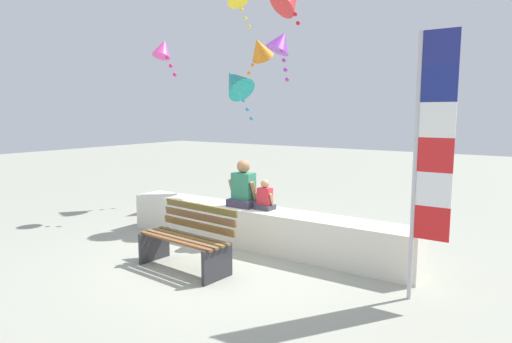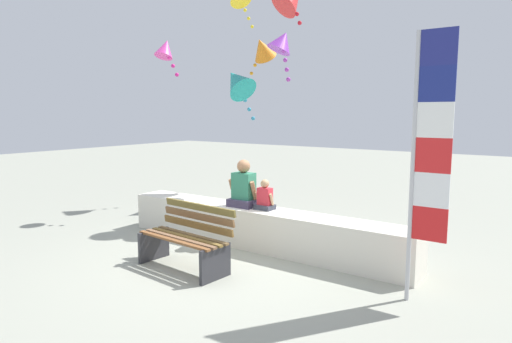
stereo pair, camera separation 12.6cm
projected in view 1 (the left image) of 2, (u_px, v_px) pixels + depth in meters
ground_plane at (227, 261)px, 6.52m from camera, size 40.00×40.00×0.00m
seawall_ledge at (258, 228)px, 7.16m from camera, size 5.14×0.59×0.63m
park_bench at (188, 240)px, 6.18m from camera, size 1.44×0.71×0.88m
person_adult at (243, 188)px, 7.26m from camera, size 0.51×0.37×0.77m
person_child at (265, 198)px, 7.04m from camera, size 0.32×0.23×0.49m
flag_banner at (429, 149)px, 4.90m from camera, size 0.43×0.05×3.05m
kite_orange at (260, 49)px, 10.06m from camera, size 0.71×0.71×1.10m
kite_magenta at (163, 49)px, 9.04m from camera, size 0.54×0.50×0.82m
kite_purple at (281, 42)px, 8.19m from camera, size 0.73×0.74×1.02m
kite_teal at (235, 82)px, 8.59m from camera, size 0.91×0.80×1.15m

